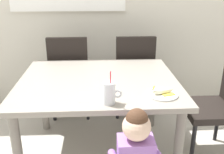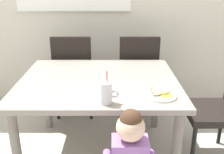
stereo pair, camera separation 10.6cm
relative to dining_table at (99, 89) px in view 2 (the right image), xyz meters
The scene contains 9 objects.
ground_plane 0.65m from the dining_table, ahead, with size 24.00×24.00×0.00m, color #B7B2A8.
dining_table is the anchor object (origin of this frame).
dining_chair_left 0.82m from the dining_table, 113.06° to the left, with size 0.44×0.45×0.96m.
dining_chair_right 0.86m from the dining_table, 61.85° to the left, with size 0.44×0.44×0.96m.
dining_chair_far 1.06m from the dining_table, ahead, with size 0.44×0.44×0.96m.
milk_cup 0.48m from the dining_table, 80.64° to the right, with size 0.13×0.09×0.25m.
snack_plate 0.58m from the dining_table, 36.22° to the right, with size 0.23×0.23×0.01m, color white.
peeled_banana 0.59m from the dining_table, 36.20° to the right, with size 0.18×0.12×0.07m.
paper_napkin 0.36m from the dining_table, 99.99° to the right, with size 0.15×0.15×0.00m, color silver.
Camera 2 is at (0.11, -2.03, 1.54)m, focal length 41.96 mm.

